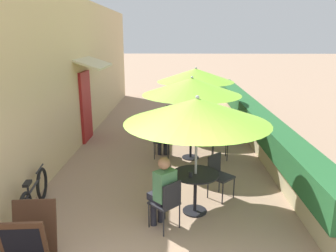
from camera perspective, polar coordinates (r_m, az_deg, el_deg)
The scene contains 21 objects.
cafe_facade_wall at distance 10.66m, azimuth -14.45°, elevation 9.45°, with size 0.98×14.27×4.20m.
planter_hedge at distance 10.83m, azimuth 14.26°, elevation 1.19°, with size 0.60×13.27×1.01m.
patio_table_near at distance 5.94m, azimuth 4.78°, elevation -9.89°, with size 0.83×0.83×0.75m.
patio_umbrella_near at distance 5.51m, azimuth 5.09°, elevation 2.71°, with size 2.48×2.48×2.15m.
cafe_chair_near_left at distance 6.54m, azimuth 8.76°, elevation -8.03°, with size 0.57×0.57×0.87m.
cafe_chair_near_right at distance 5.43m, azimuth -0.11°, elevation -12.95°, with size 0.57×0.57×0.87m.
seated_patron_near_right at distance 5.43m, azimuth -0.93°, elevation -10.96°, with size 0.51×0.51×1.25m.
coffee_cup_near at distance 5.73m, azimuth 3.93°, elevation -8.33°, with size 0.07×0.07×0.09m.
patio_table_mid at distance 8.52m, azimuth 3.99°, elevation -1.99°, with size 0.83×0.83×0.75m.
patio_umbrella_mid at distance 8.22m, azimuth 4.16°, elevation 6.89°, with size 2.48×2.48×2.15m.
cafe_chair_mid_left at distance 8.49m, azimuth -1.14°, elevation -2.33°, with size 0.42×0.42×0.87m.
seated_patron_mid_left at distance 8.55m, azimuth -1.08°, elevation -1.02°, with size 0.35×0.41×1.25m.
cafe_chair_mid_right at distance 8.64m, azimuth 9.02°, elevation -2.21°, with size 0.42×0.42×0.87m.
patio_table_far at distance 10.91m, azimuth 4.68°, elevation 1.86°, with size 0.83×0.83×0.75m.
patio_umbrella_far at distance 10.68m, azimuth 4.84°, elevation 8.81°, with size 2.48×2.48×2.15m.
cafe_chair_far_left at distance 10.23m, azimuth 6.13°, elevation 0.65°, with size 0.47×0.47×0.87m.
cafe_chair_far_right at distance 11.50m, azimuth 7.11°, elevation 2.26°, with size 0.56×0.56×0.87m.
cafe_chair_far_back at distance 11.07m, azimuth 0.79°, elevation 1.87°, with size 0.51×0.51×0.87m.
coffee_cup_far at distance 10.96m, azimuth 5.10°, elevation 3.16°, with size 0.07×0.07×0.09m.
bicycle_leaning at distance 6.48m, azimuth -22.27°, elevation -11.10°, with size 0.28×1.66×0.72m.
menu_board at distance 4.99m, azimuth -22.87°, elevation -17.97°, with size 0.65×0.68×0.91m.
Camera 1 is at (0.35, -3.21, 3.09)m, focal length 35.00 mm.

